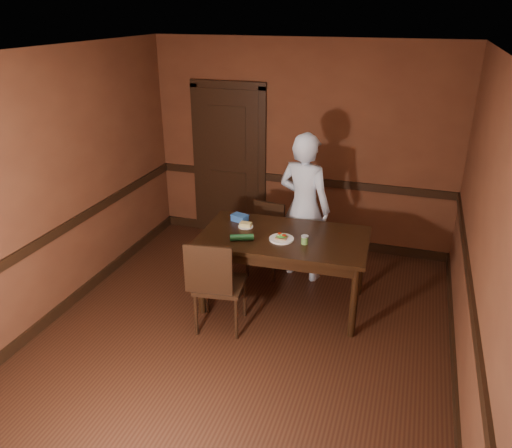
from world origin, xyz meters
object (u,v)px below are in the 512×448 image
Objects in this scene: sauce_jar at (305,240)px; chair_far at (266,241)px; dining_table at (283,270)px; chair_near at (220,283)px; sandwich_plate at (282,238)px; food_tub at (240,218)px; person at (304,207)px; cheese_saucer at (246,225)px.

chair_far is at bearing 131.06° from sauce_jar.
sauce_jar is at bearing -41.52° from chair_far.
dining_table is at bearing 154.14° from sauce_jar.
dining_table is 0.78m from chair_near.
chair_near is 3.92× the size of sandwich_plate.
food_tub is (-0.82, 0.35, -0.01)m from sauce_jar.
person reaches higher than chair_near.
chair_far is 0.60m from food_tub.
cheese_saucer is (-0.71, 0.21, -0.02)m from sauce_jar.
person is 8.59× the size of food_tub.
sandwich_plate is 1.55× the size of cheese_saucer.
sandwich_plate reaches higher than chair_far.
chair_near is 0.91m from food_tub.
food_tub reaches higher than sandwich_plate.
chair_far is 0.88m from sandwich_plate.
person is at bearing 82.95° from dining_table.
person is 10.76× the size of cheese_saucer.
person reaches higher than sauce_jar.
sauce_jar is at bearing 119.07° from person.
person is at bearing 49.66° from cheese_saucer.
chair_near is 0.95m from sauce_jar.
chair_far is 0.49× the size of person.
food_tub is (-0.58, 0.33, 0.02)m from sandwich_plate.
chair_far is 4.19× the size of food_tub.
food_tub is at bearing 130.81° from cheese_saucer.
chair_far is 9.75× the size of sauce_jar.
sauce_jar is (0.20, -0.81, -0.02)m from person.
chair_far is at bearing 77.34° from food_tub.
sandwich_plate is 0.66m from food_tub.
sauce_jar is at bearing -6.20° from food_tub.
cheese_saucer is at bearing -32.57° from food_tub.
cheese_saucer is (-0.51, -0.60, -0.05)m from person.
chair_near is at bearing -92.44° from cheese_saucer.
cheese_saucer is at bearing 163.44° from sauce_jar.
cheese_saucer is at bearing 65.21° from person.
chair_near is 0.78m from sandwich_plate.
cheese_saucer is at bearing 166.11° from dining_table.
person reaches higher than chair_far.
cheese_saucer is 0.18m from food_tub.
sandwich_plate is at bearing -22.44° from cheese_saucer.
person reaches higher than sandwich_plate.
dining_table is at bearing 89.24° from sandwich_plate.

